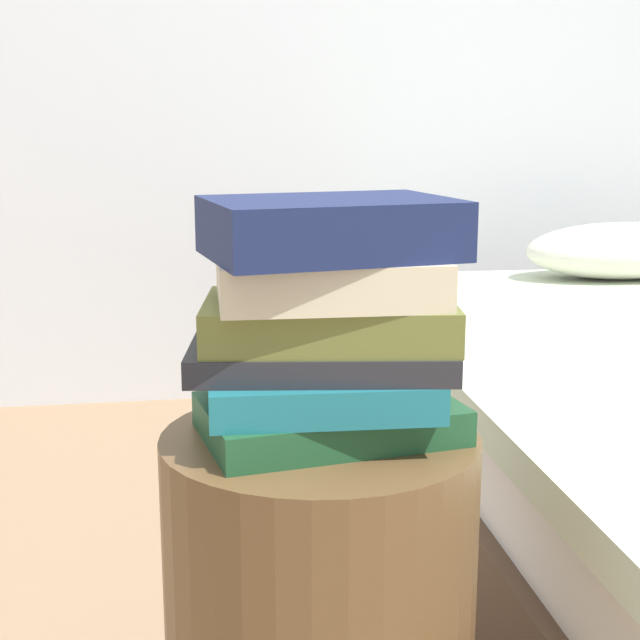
{
  "coord_description": "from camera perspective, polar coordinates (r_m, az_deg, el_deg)",
  "views": [
    {
      "loc": [
        -0.16,
        -1.01,
        0.91
      ],
      "look_at": [
        0.0,
        0.0,
        0.69
      ],
      "focal_mm": 51.93,
      "sensor_mm": 36.0,
      "label": 1
    }
  ],
  "objects": [
    {
      "name": "book_charcoal",
      "position": [
        1.05,
        -0.21,
        -2.24
      ],
      "size": [
        0.31,
        0.21,
        0.03
      ],
      "primitive_type": "cube",
      "rotation": [
        0.0,
        0.0,
        -0.13
      ],
      "color": "#28282D",
      "rests_on": "book_teal"
    },
    {
      "name": "book_cream",
      "position": [
        1.04,
        0.45,
        2.67
      ],
      "size": [
        0.25,
        0.2,
        0.05
      ],
      "primitive_type": "cube",
      "rotation": [
        0.0,
        0.0,
        -0.02
      ],
      "color": "beige",
      "rests_on": "book_olive"
    },
    {
      "name": "book_teal",
      "position": [
        1.06,
        -0.22,
        -4.01
      ],
      "size": [
        0.26,
        0.22,
        0.04
      ],
      "primitive_type": "cube",
      "rotation": [
        0.0,
        0.0,
        -0.04
      ],
      "color": "#1E727F",
      "rests_on": "book_forest"
    },
    {
      "name": "book_forest",
      "position": [
        1.08,
        0.59,
        -6.12
      ],
      "size": [
        0.31,
        0.23,
        0.04
      ],
      "primitive_type": "cube",
      "rotation": [
        0.0,
        0.0,
        0.17
      ],
      "color": "#1E512D",
      "rests_on": "side_table"
    },
    {
      "name": "book_navy",
      "position": [
        1.02,
        0.63,
        5.71
      ],
      "size": [
        0.29,
        0.23,
        0.06
      ],
      "primitive_type": "cube",
      "rotation": [
        0.0,
        0.0,
        0.17
      ],
      "color": "#19234C",
      "rests_on": "book_cream"
    },
    {
      "name": "book_olive",
      "position": [
        1.04,
        0.59,
        -0.09
      ],
      "size": [
        0.3,
        0.21,
        0.05
      ],
      "primitive_type": "cube",
      "rotation": [
        0.0,
        0.0,
        -0.13
      ],
      "color": "olive",
      "rests_on": "book_charcoal"
    }
  ]
}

